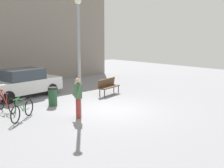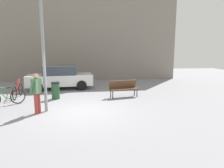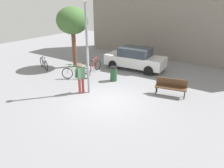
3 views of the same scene
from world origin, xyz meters
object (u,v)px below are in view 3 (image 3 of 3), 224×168
object	(u,v)px
plaza_tree	(72,21)
bicycle_green	(76,73)
bicycle_silver	(44,64)
lamppost	(87,39)
trash_bin	(114,74)
person_by_lamppost	(81,76)
parked_car_white	(135,58)
park_bench	(171,86)
bicycle_red	(93,67)

from	to	relation	value
plaza_tree	bicycle_green	distance (m)	3.90
bicycle_silver	plaza_tree	bearing A→B (deg)	48.24
lamppost	trash_bin	distance (m)	3.30
bicycle_silver	person_by_lamppost	bearing A→B (deg)	-17.44
bicycle_green	parked_car_white	size ratio (longest dim) A/B	0.35
person_by_lamppost	park_bench	distance (m)	4.77
park_bench	plaza_tree	world-z (taller)	plaza_tree
bicycle_green	trash_bin	world-z (taller)	bicycle_green
lamppost	person_by_lamppost	xyz separation A→B (m)	(-0.30, -0.27, -1.92)
parked_car_white	lamppost	bearing A→B (deg)	-90.23
plaza_tree	person_by_lamppost	bearing A→B (deg)	-42.18
bicycle_red	bicycle_green	xyz separation A→B (m)	(-0.06, -1.63, 0.00)
plaza_tree	trash_bin	bearing A→B (deg)	-10.91
park_bench	bicycle_green	distance (m)	5.91
trash_bin	plaza_tree	bearing A→B (deg)	169.09
person_by_lamppost	parked_car_white	size ratio (longest dim) A/B	0.39
lamppost	plaza_tree	bearing A→B (deg)	142.48
plaza_tree	bicycle_green	world-z (taller)	plaza_tree
park_bench	plaza_tree	distance (m)	8.18
person_by_lamppost	parked_car_white	distance (m)	5.33
park_bench	bicycle_silver	distance (m)	9.20
person_by_lamppost	plaza_tree	distance (m)	5.38
person_by_lamppost	trash_bin	distance (m)	2.58
bicycle_silver	bicycle_green	world-z (taller)	same
person_by_lamppost	park_bench	xyz separation A→B (m)	(4.07, 2.45, -0.42)
park_bench	parked_car_white	xyz separation A→B (m)	(-3.74, 2.86, 0.23)
lamppost	bicycle_green	bearing A→B (deg)	150.78
trash_bin	lamppost	bearing A→B (deg)	-92.47
park_bench	bicycle_silver	size ratio (longest dim) A/B	0.98
lamppost	bicycle_red	bearing A→B (deg)	125.69
person_by_lamppost	plaza_tree	world-z (taller)	plaza_tree
lamppost	bicycle_green	size ratio (longest dim) A/B	3.19
lamppost	person_by_lamppost	bearing A→B (deg)	-138.42
trash_bin	park_bench	bearing A→B (deg)	-0.65
lamppost	parked_car_white	xyz separation A→B (m)	(0.02, 5.05, -2.11)
lamppost	plaza_tree	size ratio (longest dim) A/B	1.15
lamppost	person_by_lamppost	distance (m)	1.96
park_bench	trash_bin	distance (m)	3.67
park_bench	lamppost	bearing A→B (deg)	-149.87
lamppost	trash_bin	bearing A→B (deg)	87.53
plaza_tree	trash_bin	distance (m)	4.95
bicycle_green	trash_bin	distance (m)	2.41
bicycle_silver	parked_car_white	world-z (taller)	parked_car_white
lamppost	park_bench	distance (m)	4.94
park_bench	bicycle_silver	bearing A→B (deg)	-174.68
bicycle_red	person_by_lamppost	bearing A→B (deg)	-60.89
park_bench	parked_car_white	bearing A→B (deg)	142.58
parked_car_white	person_by_lamppost	bearing A→B (deg)	-93.46
bicycle_silver	bicycle_green	bearing A→B (deg)	-3.13
bicycle_silver	bicycle_red	world-z (taller)	same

